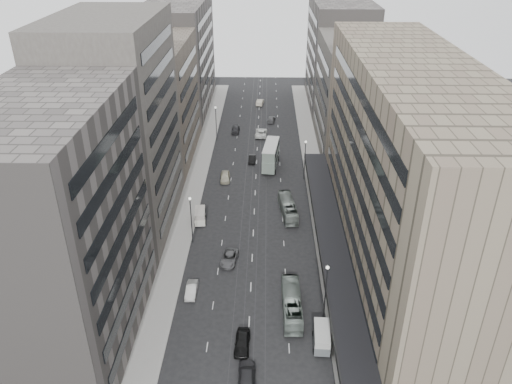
# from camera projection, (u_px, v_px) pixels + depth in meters

# --- Properties ---
(ground) EXTENTS (220.00, 220.00, 0.00)m
(ground) POSITION_uv_depth(u_px,v_px,m) (251.00, 291.00, 69.88)
(ground) COLOR black
(ground) RESTS_ON ground
(sidewalk_right) EXTENTS (4.00, 125.00, 0.15)m
(sidewalk_right) POSITION_uv_depth(u_px,v_px,m) (314.00, 173.00, 102.58)
(sidewalk_right) COLOR gray
(sidewalk_right) RESTS_ON ground
(sidewalk_left) EXTENTS (4.00, 125.00, 0.15)m
(sidewalk_left) POSITION_uv_depth(u_px,v_px,m) (198.00, 172.00, 103.02)
(sidewalk_left) COLOR gray
(sidewalk_left) RESTS_ON ground
(department_store) EXTENTS (19.20, 60.00, 30.00)m
(department_store) POSITION_uv_depth(u_px,v_px,m) (406.00, 172.00, 69.40)
(department_store) COLOR gray
(department_store) RESTS_ON ground
(building_right_mid) EXTENTS (15.00, 28.00, 24.00)m
(building_right_mid) POSITION_uv_depth(u_px,v_px,m) (355.00, 96.00, 109.48)
(building_right_mid) COLOR #4B4641
(building_right_mid) RESTS_ON ground
(building_right_far) EXTENTS (15.00, 32.00, 28.00)m
(building_right_far) POSITION_uv_depth(u_px,v_px,m) (339.00, 55.00, 134.89)
(building_right_far) COLOR slate
(building_right_far) RESTS_ON ground
(building_left_a) EXTENTS (15.00, 28.00, 30.00)m
(building_left_a) POSITION_uv_depth(u_px,v_px,m) (57.00, 231.00, 56.09)
(building_left_a) COLOR slate
(building_left_a) RESTS_ON ground
(building_left_b) EXTENTS (15.00, 26.00, 34.00)m
(building_left_b) POSITION_uv_depth(u_px,v_px,m) (118.00, 127.00, 78.87)
(building_left_b) COLOR #4B4641
(building_left_b) RESTS_ON ground
(building_left_c) EXTENTS (15.00, 28.00, 25.00)m
(building_left_c) POSITION_uv_depth(u_px,v_px,m) (155.00, 101.00, 104.74)
(building_left_c) COLOR #6E6255
(building_left_c) RESTS_ON ground
(building_left_d) EXTENTS (15.00, 38.00, 28.00)m
(building_left_d) POSITION_uv_depth(u_px,v_px,m) (179.00, 57.00, 133.04)
(building_left_d) COLOR slate
(building_left_d) RESTS_ON ground
(lamp_right_near) EXTENTS (0.44, 0.44, 8.32)m
(lamp_right_near) POSITION_uv_depth(u_px,v_px,m) (326.00, 286.00, 62.82)
(lamp_right_near) COLOR #262628
(lamp_right_near) RESTS_ON ground
(lamp_right_far) EXTENTS (0.44, 0.44, 8.32)m
(lamp_right_far) POSITION_uv_depth(u_px,v_px,m) (305.00, 155.00, 97.98)
(lamp_right_far) COLOR #262628
(lamp_right_far) RESTS_ON ground
(lamp_left_near) EXTENTS (0.44, 0.44, 8.32)m
(lamp_left_near) POSITION_uv_depth(u_px,v_px,m) (191.00, 215.00, 78.12)
(lamp_left_near) COLOR #262628
(lamp_left_near) RESTS_ON ground
(lamp_left_far) EXTENTS (0.44, 0.44, 8.32)m
(lamp_left_far) POSITION_uv_depth(u_px,v_px,m) (216.00, 119.00, 115.92)
(lamp_left_far) COLOR #262628
(lamp_left_far) RESTS_ON ground
(bus_near) EXTENTS (2.50, 10.08, 2.80)m
(bus_near) POSITION_uv_depth(u_px,v_px,m) (292.00, 304.00, 65.59)
(bus_near) COLOR gray
(bus_near) RESTS_ON ground
(bus_far) EXTENTS (3.40, 9.88, 2.70)m
(bus_far) POSITION_uv_depth(u_px,v_px,m) (288.00, 208.00, 87.72)
(bus_far) COLOR gray
(bus_far) RESTS_ON ground
(double_decker) EXTENTS (3.83, 9.65, 5.14)m
(double_decker) POSITION_uv_depth(u_px,v_px,m) (271.00, 155.00, 104.18)
(double_decker) COLOR slate
(double_decker) RESTS_ON ground
(vw_microbus) EXTENTS (2.27, 4.58, 2.42)m
(vw_microbus) POSITION_uv_depth(u_px,v_px,m) (322.00, 337.00, 60.43)
(vw_microbus) COLOR slate
(vw_microbus) RESTS_ON ground
(panel_van) EXTENTS (2.18, 3.95, 2.40)m
(panel_van) POSITION_uv_depth(u_px,v_px,m) (200.00, 216.00, 85.40)
(panel_van) COLOR white
(panel_van) RESTS_ON ground
(sedan_0) EXTENTS (2.02, 4.63, 1.55)m
(sedan_0) POSITION_uv_depth(u_px,v_px,m) (242.00, 342.00, 60.39)
(sedan_0) COLOR black
(sedan_0) RESTS_ON ground
(sedan_1) EXTENTS (1.46, 4.14, 1.36)m
(sedan_1) POSITION_uv_depth(u_px,v_px,m) (192.00, 290.00, 69.16)
(sedan_1) COLOR beige
(sedan_1) RESTS_ON ground
(sedan_2) EXTENTS (2.91, 5.18, 1.37)m
(sedan_2) POSITION_uv_depth(u_px,v_px,m) (229.00, 258.00, 75.67)
(sedan_2) COLOR #57575A
(sedan_2) RESTS_ON ground
(sedan_3) EXTENTS (2.08, 5.02, 1.45)m
(sedan_3) POSITION_uv_depth(u_px,v_px,m) (247.00, 375.00, 56.06)
(sedan_3) COLOR black
(sedan_3) RESTS_ON ground
(sedan_4) EXTENTS (2.08, 4.73, 1.58)m
(sedan_4) POSITION_uv_depth(u_px,v_px,m) (225.00, 177.00, 99.63)
(sedan_4) COLOR beige
(sedan_4) RESTS_ON ground
(sedan_5) EXTENTS (1.51, 4.11, 1.34)m
(sedan_5) POSITION_uv_depth(u_px,v_px,m) (252.00, 159.00, 107.41)
(sedan_5) COLOR black
(sedan_5) RESTS_ON ground
(sedan_6) EXTENTS (2.98, 6.04, 1.65)m
(sedan_6) POSITION_uv_depth(u_px,v_px,m) (261.00, 133.00, 120.44)
(sedan_6) COLOR white
(sedan_6) RESTS_ON ground
(sedan_7) EXTENTS (2.50, 4.94, 1.38)m
(sedan_7) POSITION_uv_depth(u_px,v_px,m) (271.00, 119.00, 129.10)
(sedan_7) COLOR #575659
(sedan_7) RESTS_ON ground
(sedan_8) EXTENTS (1.90, 4.56, 1.54)m
(sedan_8) POSITION_uv_depth(u_px,v_px,m) (236.00, 129.00, 122.39)
(sedan_8) COLOR #252528
(sedan_8) RESTS_ON ground
(sedan_9) EXTENTS (2.32, 5.05, 1.60)m
(sedan_9) POSITION_uv_depth(u_px,v_px,m) (260.00, 102.00, 141.01)
(sedan_9) COLOR beige
(sedan_9) RESTS_ON ground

